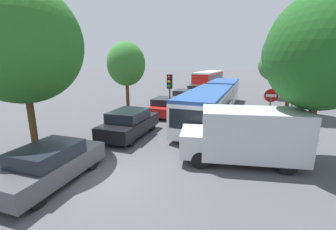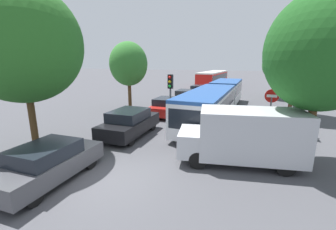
# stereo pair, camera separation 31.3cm
# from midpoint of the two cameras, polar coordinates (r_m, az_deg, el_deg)

# --- Properties ---
(ground_plane) EXTENTS (200.00, 200.00, 0.00)m
(ground_plane) POSITION_cam_midpoint_polar(r_m,az_deg,el_deg) (8.76, -15.14, -15.88)
(ground_plane) COLOR #47474C
(articulated_bus) EXTENTS (2.85, 15.88, 2.35)m
(articulated_bus) POSITION_cam_midpoint_polar(r_m,az_deg,el_deg) (18.48, 11.53, 4.32)
(articulated_bus) COLOR silver
(articulated_bus) RESTS_ON ground
(city_bus_rear) EXTENTS (3.45, 11.79, 2.50)m
(city_bus_rear) POSITION_cam_midpoint_polar(r_m,az_deg,el_deg) (39.47, 10.13, 9.31)
(city_bus_rear) COLOR red
(city_bus_rear) RESTS_ON ground
(queued_car_graphite) EXTENTS (1.79, 4.07, 1.41)m
(queued_car_graphite) POSITION_cam_midpoint_polar(r_m,az_deg,el_deg) (9.14, -28.57, -10.88)
(queued_car_graphite) COLOR #47474C
(queued_car_graphite) RESTS_ON ground
(queued_car_black) EXTENTS (1.95, 4.45, 1.54)m
(queued_car_black) POSITION_cam_midpoint_polar(r_m,az_deg,el_deg) (13.06, -10.40, -2.02)
(queued_car_black) COLOR black
(queued_car_black) RESTS_ON ground
(queued_car_red) EXTENTS (1.79, 4.08, 1.41)m
(queued_car_red) POSITION_cam_midpoint_polar(r_m,az_deg,el_deg) (17.89, -1.31, 2.20)
(queued_car_red) COLOR #B21E19
(queued_car_red) RESTS_ON ground
(queued_car_tan) EXTENTS (1.77, 4.04, 1.39)m
(queued_car_tan) POSITION_cam_midpoint_polar(r_m,az_deg,el_deg) (22.95, 3.42, 4.69)
(queued_car_tan) COLOR tan
(queued_car_tan) RESTS_ON ground
(queued_car_navy) EXTENTS (1.72, 3.91, 1.35)m
(queued_car_navy) POSITION_cam_midpoint_polar(r_m,az_deg,el_deg) (28.00, 6.60, 6.18)
(queued_car_navy) COLOR navy
(queued_car_navy) RESTS_ON ground
(white_van) EXTENTS (5.27, 2.84, 2.31)m
(white_van) POSITION_cam_midpoint_polar(r_m,az_deg,el_deg) (9.91, 18.37, -4.76)
(white_van) COLOR #B7BABF
(white_van) RESTS_ON ground
(traffic_light) EXTENTS (0.33, 0.37, 3.40)m
(traffic_light) POSITION_cam_midpoint_polar(r_m,az_deg,el_deg) (14.62, -0.21, 6.73)
(traffic_light) COLOR #56595E
(traffic_light) RESTS_ON ground
(no_entry_sign) EXTENTS (0.70, 0.08, 2.82)m
(no_entry_sign) POSITION_cam_midpoint_polar(r_m,az_deg,el_deg) (13.04, 23.85, 1.97)
(no_entry_sign) COLOR #56595E
(no_entry_sign) RESTS_ON ground
(direction_sign_post) EXTENTS (0.10, 1.40, 3.60)m
(direction_sign_post) POSITION_cam_midpoint_polar(r_m,az_deg,el_deg) (15.10, 28.82, 5.49)
(direction_sign_post) COLOR #56595E
(direction_sign_post) RESTS_ON ground
(tree_left_near) EXTENTS (5.11, 5.11, 7.55)m
(tree_left_near) POSITION_cam_midpoint_polar(r_m,az_deg,el_deg) (11.91, -33.98, 14.83)
(tree_left_near) COLOR #51381E
(tree_left_near) RESTS_ON ground
(tree_left_mid) EXTENTS (3.30, 3.30, 5.89)m
(tree_left_mid) POSITION_cam_midpoint_polar(r_m,az_deg,el_deg) (20.26, -10.84, 12.33)
(tree_left_mid) COLOR #51381E
(tree_left_mid) RESTS_ON ground
(tree_right_near) EXTENTS (4.13, 4.13, 6.83)m
(tree_right_near) POSITION_cam_midpoint_polar(r_m,az_deg,el_deg) (10.56, 33.24, 12.59)
(tree_right_near) COLOR #51381E
(tree_right_near) RESTS_ON ground
(tree_right_mid) EXTENTS (4.51, 4.51, 7.00)m
(tree_right_mid) POSITION_cam_midpoint_polar(r_m,az_deg,el_deg) (19.83, 28.95, 13.27)
(tree_right_mid) COLOR #51381E
(tree_right_mid) RESTS_ON ground
(tree_right_far) EXTENTS (3.84, 3.84, 5.73)m
(tree_right_far) POSITION_cam_midpoint_polar(r_m,az_deg,el_deg) (28.75, 25.47, 11.48)
(tree_right_far) COLOR #51381E
(tree_right_far) RESTS_ON ground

